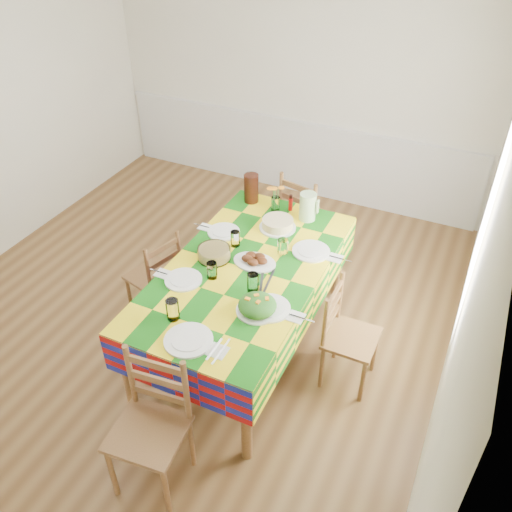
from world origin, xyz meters
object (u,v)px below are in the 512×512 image
at_px(green_pitcher, 308,207).
at_px(meat_platter, 255,260).
at_px(tea_pitcher, 251,188).
at_px(chair_near, 152,427).
at_px(chair_right, 346,336).
at_px(chair_left, 157,277).
at_px(chair_far, 304,218).
at_px(dining_table, 245,277).

bearing_deg(green_pitcher, meat_platter, -100.51).
relative_size(meat_platter, tea_pitcher, 1.29).
bearing_deg(chair_near, chair_right, 51.72).
distance_m(chair_near, chair_left, 1.58).
distance_m(chair_far, chair_right, 1.60).
relative_size(chair_left, chair_right, 1.00).
xyz_separation_m(tea_pitcher, chair_far, (0.38, 0.42, -0.47)).
xyz_separation_m(tea_pitcher, chair_right, (1.24, -0.92, -0.51)).
height_order(tea_pitcher, chair_left, tea_pitcher).
relative_size(chair_near, chair_right, 1.12).
relative_size(tea_pitcher, chair_far, 0.27).
height_order(meat_platter, tea_pitcher, tea_pitcher).
relative_size(green_pitcher, chair_right, 0.27).
height_order(chair_near, chair_right, chair_near).
xyz_separation_m(meat_platter, tea_pitcher, (-0.43, 0.84, 0.11)).
distance_m(chair_left, chair_right, 1.71).
bearing_deg(tea_pitcher, green_pitcher, -6.39).
height_order(chair_far, chair_left, chair_far).
distance_m(green_pitcher, tea_pitcher, 0.57).
height_order(dining_table, chair_near, chair_near).
relative_size(chair_near, chair_far, 1.02).
bearing_deg(chair_left, dining_table, 106.07).
bearing_deg(chair_far, meat_platter, 105.11).
bearing_deg(tea_pitcher, chair_far, 48.28).
height_order(chair_left, chair_right, chair_right).
bearing_deg(chair_far, green_pitcher, 124.46).
bearing_deg(chair_left, chair_near, 47.95).
relative_size(green_pitcher, chair_left, 0.28).
bearing_deg(chair_right, chair_left, 90.63).
bearing_deg(meat_platter, chair_left, -173.87).
height_order(dining_table, tea_pitcher, tea_pitcher).
bearing_deg(tea_pitcher, chair_right, -36.52).
height_order(chair_near, chair_far, chair_near).
bearing_deg(dining_table, chair_near, -90.20).
relative_size(dining_table, chair_near, 2.09).
height_order(green_pitcher, tea_pitcher, tea_pitcher).
bearing_deg(dining_table, green_pitcher, 77.94).
xyz_separation_m(meat_platter, green_pitcher, (0.14, 0.77, 0.10)).
distance_m(tea_pitcher, chair_far, 0.74).
bearing_deg(chair_near, chair_far, 84.47).
xyz_separation_m(dining_table, chair_right, (0.86, 0.00, -0.29)).
relative_size(dining_table, meat_platter, 6.15).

